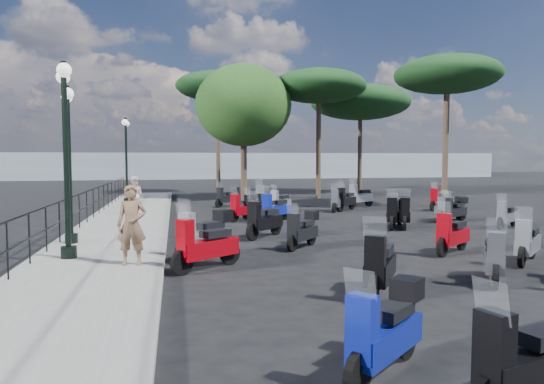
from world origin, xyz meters
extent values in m
plane|color=black|center=(0.00, 0.00, 0.00)|extent=(120.00, 120.00, 0.00)
cube|color=slate|center=(-6.50, 3.00, 0.07)|extent=(3.00, 30.00, 0.15)
cylinder|color=black|center=(-7.80, -4.73, 0.70)|extent=(0.04, 0.04, 1.10)
cylinder|color=black|center=(-7.80, -3.36, 0.70)|extent=(0.04, 0.04, 1.10)
cylinder|color=black|center=(-7.80, -1.99, 0.70)|extent=(0.04, 0.04, 1.10)
cylinder|color=black|center=(-7.80, -0.62, 0.70)|extent=(0.04, 0.04, 1.10)
cylinder|color=black|center=(-7.80, 0.75, 0.70)|extent=(0.04, 0.04, 1.10)
cylinder|color=black|center=(-7.80, 2.12, 0.70)|extent=(0.04, 0.04, 1.10)
cylinder|color=black|center=(-7.80, 3.48, 0.70)|extent=(0.04, 0.04, 1.10)
cylinder|color=black|center=(-7.80, 4.85, 0.70)|extent=(0.04, 0.04, 1.10)
cylinder|color=black|center=(-7.80, 6.22, 0.70)|extent=(0.04, 0.04, 1.10)
cylinder|color=black|center=(-7.80, 7.59, 0.70)|extent=(0.04, 0.04, 1.10)
cylinder|color=black|center=(-7.80, 8.96, 0.70)|extent=(0.04, 0.04, 1.10)
cylinder|color=black|center=(-7.80, 10.33, 0.70)|extent=(0.04, 0.04, 1.10)
cylinder|color=black|center=(-7.80, 11.69, 0.70)|extent=(0.04, 0.04, 1.10)
cylinder|color=black|center=(-7.80, 13.06, 0.70)|extent=(0.04, 0.04, 1.10)
cylinder|color=black|center=(-7.80, 14.43, 0.70)|extent=(0.04, 0.04, 1.10)
cylinder|color=black|center=(-7.80, 15.80, 0.70)|extent=(0.04, 0.04, 1.10)
cube|color=black|center=(-7.80, 2.80, 1.23)|extent=(0.04, 26.00, 0.04)
cube|color=black|center=(-7.80, 2.80, 0.70)|extent=(0.04, 26.00, 0.04)
cylinder|color=black|center=(-7.12, -2.88, 0.28)|extent=(0.35, 0.35, 0.26)
cylinder|color=black|center=(-7.12, -2.88, 2.33)|extent=(0.12, 0.12, 4.36)
cylinder|color=black|center=(-7.12, -2.88, 4.35)|extent=(0.27, 0.96, 0.04)
sphere|color=white|center=(-7.23, -2.40, 4.24)|extent=(0.31, 0.31, 0.31)
sphere|color=white|center=(-7.01, -3.36, 4.24)|extent=(0.31, 0.31, 0.31)
cylinder|color=black|center=(-7.47, -0.84, 0.27)|extent=(0.33, 0.33, 0.25)
cylinder|color=black|center=(-7.47, -0.84, 2.21)|extent=(0.11, 0.11, 4.12)
cylinder|color=black|center=(-7.47, -0.84, 4.12)|extent=(0.25, 0.91, 0.04)
sphere|color=white|center=(-7.57, -0.39, 4.01)|extent=(0.29, 0.29, 0.29)
sphere|color=white|center=(-7.36, -1.29, 4.01)|extent=(0.29, 0.29, 0.29)
cylinder|color=black|center=(-7.11, 10.65, 0.28)|extent=(0.34, 0.34, 0.25)
cylinder|color=black|center=(-7.11, 10.65, 2.27)|extent=(0.12, 0.12, 4.24)
cylinder|color=black|center=(-7.11, 10.65, 4.23)|extent=(0.06, 0.95, 0.04)
sphere|color=white|center=(-7.12, 11.13, 4.13)|extent=(0.30, 0.30, 0.30)
sphere|color=white|center=(-7.11, 10.18, 4.13)|extent=(0.30, 0.30, 0.30)
imported|color=brown|center=(-5.65, -3.88, 0.99)|extent=(0.65, 0.47, 1.69)
imported|color=silver|center=(-6.39, 5.80, 0.91)|extent=(0.82, 0.69, 1.51)
cube|color=black|center=(-1.45, -10.45, 0.42)|extent=(1.34, 0.70, 0.34)
cube|color=black|center=(-1.99, -10.62, 0.70)|extent=(0.30, 0.35, 0.70)
plane|color=white|center=(-2.05, -10.64, 1.14)|extent=(0.19, 0.38, 0.37)
cylinder|color=black|center=(-4.63, -4.38, 0.26)|extent=(0.49, 0.39, 0.52)
cylinder|color=black|center=(-3.57, -3.63, 0.26)|extent=(0.49, 0.39, 0.52)
cube|color=#9F040E|center=(-4.06, -3.97, 0.46)|extent=(1.37, 1.12, 0.37)
cube|color=black|center=(-3.90, -3.87, 0.76)|extent=(0.72, 0.64, 0.15)
cube|color=#9F040E|center=(-4.56, -4.33, 0.76)|extent=(0.38, 0.40, 0.76)
plane|color=white|center=(-4.62, -4.37, 1.25)|extent=(0.31, 0.39, 0.40)
cylinder|color=black|center=(-4.56, -3.25, 0.26)|extent=(0.46, 0.44, 0.53)
cylinder|color=black|center=(-3.61, -2.34, 0.26)|extent=(0.46, 0.44, 0.53)
cube|color=#999EA2|center=(-4.05, -2.76, 0.46)|extent=(1.29, 1.26, 0.37)
cube|color=black|center=(-3.92, -2.63, 0.77)|extent=(0.70, 0.69, 0.15)
cube|color=#999EA2|center=(-4.50, -3.19, 0.77)|extent=(0.40, 0.40, 0.77)
plane|color=white|center=(-4.55, -3.24, 1.26)|extent=(0.35, 0.36, 0.41)
cube|color=black|center=(-3.60, -2.32, 0.97)|extent=(0.51, 0.51, 0.29)
cylinder|color=black|center=(-2.57, -0.58, 0.26)|extent=(0.44, 0.45, 0.52)
cylinder|color=black|center=(-1.68, 0.36, 0.26)|extent=(0.44, 0.45, 0.52)
cube|color=black|center=(-2.09, -0.07, 0.46)|extent=(1.24, 1.28, 0.37)
cube|color=black|center=(-1.96, 0.06, 0.76)|extent=(0.68, 0.70, 0.15)
cube|color=black|center=(-2.51, -0.52, 0.76)|extent=(0.40, 0.40, 0.76)
plane|color=white|center=(-2.56, -0.56, 1.25)|extent=(0.36, 0.35, 0.40)
cylinder|color=black|center=(-2.63, 3.52, 0.24)|extent=(0.43, 0.38, 0.48)
cylinder|color=black|center=(-1.71, 4.29, 0.24)|extent=(0.43, 0.38, 0.48)
cube|color=#9F040E|center=(-2.13, 3.94, 0.42)|extent=(1.21, 1.09, 0.34)
cube|color=black|center=(-2.00, 4.04, 0.70)|extent=(0.65, 0.61, 0.14)
cube|color=#9F040E|center=(-2.56, 3.57, 0.70)|extent=(0.36, 0.37, 0.70)
plane|color=white|center=(-2.61, 3.53, 1.15)|extent=(0.30, 0.34, 0.37)
cube|color=black|center=(-1.69, 4.30, 0.88)|extent=(0.47, 0.46, 0.26)
cylinder|color=black|center=(-2.69, 9.05, 0.22)|extent=(0.41, 0.36, 0.45)
cylinder|color=black|center=(-1.83, 9.76, 0.22)|extent=(0.41, 0.36, 0.45)
cube|color=black|center=(-2.22, 9.44, 0.39)|extent=(1.14, 1.02, 0.32)
cube|color=black|center=(-2.10, 9.54, 0.65)|extent=(0.61, 0.57, 0.13)
cube|color=black|center=(-2.63, 9.10, 0.65)|extent=(0.34, 0.35, 0.65)
plane|color=white|center=(-2.68, 9.06, 1.07)|extent=(0.28, 0.32, 0.35)
cube|color=black|center=(-1.81, 9.77, 0.82)|extent=(0.44, 0.43, 0.24)
cylinder|color=black|center=(-2.97, -9.87, 0.23)|extent=(0.42, 0.37, 0.46)
cylinder|color=black|center=(-2.08, -9.13, 0.23)|extent=(0.42, 0.37, 0.46)
cube|color=#0F1D97|center=(-2.49, -9.47, 0.41)|extent=(1.17, 1.06, 0.33)
cube|color=black|center=(-2.36, -9.36, 0.68)|extent=(0.63, 0.59, 0.14)
cube|color=#0F1D97|center=(-2.91, -9.82, 0.68)|extent=(0.35, 0.36, 0.68)
plane|color=white|center=(-2.96, -9.86, 1.11)|extent=(0.29, 0.33, 0.36)
cube|color=black|center=(-2.07, -9.11, 0.85)|extent=(0.45, 0.45, 0.25)
cylinder|color=black|center=(-1.61, -7.08, 0.26)|extent=(0.37, 0.50, 0.52)
cylinder|color=black|center=(-0.91, -5.99, 0.26)|extent=(0.37, 0.50, 0.52)
cube|color=black|center=(-1.23, -6.49, 0.46)|extent=(1.07, 1.39, 0.37)
cube|color=black|center=(-1.13, -6.33, 0.76)|extent=(0.62, 0.72, 0.15)
cube|color=black|center=(-1.56, -7.01, 0.76)|extent=(0.40, 0.38, 0.76)
plane|color=white|center=(-1.60, -7.07, 1.25)|extent=(0.39, 0.29, 0.40)
cylinder|color=black|center=(-1.83, -2.39, 0.22)|extent=(0.37, 0.39, 0.45)
cylinder|color=black|center=(-1.08, -1.56, 0.22)|extent=(0.37, 0.39, 0.45)
cube|color=black|center=(-1.42, -1.94, 0.39)|extent=(1.04, 1.11, 0.32)
cube|color=black|center=(-1.32, -1.83, 0.65)|extent=(0.58, 0.60, 0.13)
cube|color=black|center=(-1.78, -2.34, 0.65)|extent=(0.34, 0.34, 0.65)
plane|color=white|center=(-1.82, -2.38, 1.07)|extent=(0.31, 0.29, 0.35)
cube|color=black|center=(-1.07, -1.55, 0.82)|extent=(0.43, 0.43, 0.24)
cylinder|color=black|center=(-1.52, 3.01, 0.25)|extent=(0.44, 0.40, 0.50)
cylinder|color=black|center=(-0.58, 3.83, 0.25)|extent=(0.44, 0.40, 0.50)
cube|color=#0F1D97|center=(-1.01, 3.45, 0.43)|extent=(1.24, 1.15, 0.35)
cube|color=black|center=(-0.88, 3.57, 0.72)|extent=(0.67, 0.64, 0.14)
cube|color=#0F1D97|center=(-1.45, 3.07, 0.72)|extent=(0.37, 0.38, 0.72)
plane|color=white|center=(-1.50, 3.03, 1.19)|extent=(0.32, 0.35, 0.38)
cylinder|color=black|center=(-2.05, 4.02, 0.23)|extent=(0.41, 0.35, 0.45)
cylinder|color=black|center=(-1.16, 4.72, 0.23)|extent=(0.41, 0.35, 0.45)
cube|color=black|center=(-1.57, 4.40, 0.39)|extent=(1.16, 1.01, 0.32)
cube|color=black|center=(-1.44, 4.50, 0.66)|extent=(0.62, 0.57, 0.13)
cube|color=black|center=(-1.99, 4.07, 0.66)|extent=(0.34, 0.35, 0.66)
plane|color=white|center=(-2.03, 4.04, 1.08)|extent=(0.28, 0.33, 0.35)
cube|color=black|center=(-1.15, 4.73, 0.83)|extent=(0.44, 0.43, 0.24)
cylinder|color=black|center=(-0.57, 6.20, 0.23)|extent=(0.38, 0.39, 0.45)
cylinder|color=black|center=(0.23, 7.00, 0.23)|extent=(0.38, 0.39, 0.45)
cube|color=#999EA2|center=(-0.14, 6.64, 0.39)|extent=(1.09, 1.09, 0.32)
cube|color=black|center=(-0.02, 6.75, 0.66)|extent=(0.60, 0.60, 0.13)
cube|color=#999EA2|center=(-0.51, 6.26, 0.66)|extent=(0.34, 0.34, 0.66)
plane|color=white|center=(-0.55, 6.22, 1.08)|extent=(0.31, 0.30, 0.35)
cylinder|color=black|center=(0.96, -6.61, 0.24)|extent=(0.34, 0.45, 0.48)
cylinder|color=black|center=(1.60, -5.61, 0.24)|extent=(0.34, 0.45, 0.48)
cube|color=gray|center=(1.31, -6.07, 0.42)|extent=(0.98, 1.26, 0.34)
cube|color=black|center=(1.40, -5.92, 0.69)|extent=(0.57, 0.66, 0.14)
cube|color=gray|center=(1.00, -6.54, 0.69)|extent=(0.37, 0.34, 0.69)
plane|color=white|center=(0.97, -6.59, 1.14)|extent=(0.36, 0.27, 0.37)
cylinder|color=black|center=(2.67, -5.15, 0.24)|extent=(0.43, 0.39, 0.48)
cylinder|color=black|center=(3.57, -4.37, 0.24)|extent=(0.43, 0.39, 0.48)
cube|color=#999EA2|center=(3.16, -4.73, 0.42)|extent=(1.20, 1.11, 0.34)
cube|color=black|center=(3.29, -4.62, 0.70)|extent=(0.65, 0.62, 0.14)
cube|color=#999EA2|center=(2.73, -5.10, 0.70)|extent=(0.36, 0.37, 0.70)
plane|color=white|center=(2.68, -5.14, 1.15)|extent=(0.31, 0.34, 0.37)
cylinder|color=black|center=(1.56, -3.79, 0.24)|extent=(0.45, 0.37, 0.49)
cylinder|color=black|center=(2.54, -3.07, 0.24)|extent=(0.45, 0.37, 0.49)
cube|color=#9F040E|center=(2.09, -3.40, 0.43)|extent=(1.26, 1.06, 0.34)
cube|color=black|center=(2.23, -3.30, 0.71)|extent=(0.67, 0.61, 0.14)
cube|color=#9F040E|center=(1.63, -3.74, 0.71)|extent=(0.36, 0.38, 0.71)
plane|color=white|center=(1.58, -3.78, 1.17)|extent=(0.29, 0.36, 0.38)
cylinder|color=black|center=(2.49, 0.86, 0.22)|extent=(0.34, 0.41, 0.44)
cylinder|color=black|center=(3.16, 1.74, 0.22)|extent=(0.34, 0.41, 0.44)
cube|color=black|center=(2.85, 1.34, 0.39)|extent=(0.97, 1.14, 0.31)
cube|color=black|center=(2.95, 1.46, 0.64)|extent=(0.55, 0.61, 0.13)
cube|color=black|center=(2.54, 0.92, 0.64)|extent=(0.34, 0.33, 0.64)
plane|color=white|center=(2.50, 0.88, 1.06)|extent=(0.32, 0.27, 0.34)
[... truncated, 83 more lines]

